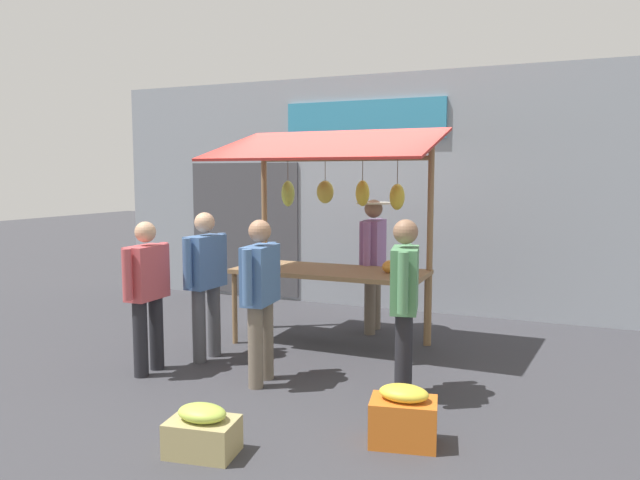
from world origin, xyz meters
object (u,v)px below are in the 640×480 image
vendor_with_sunhat (373,254)px  shopper_in_grey_tee (147,288)px  shopper_in_striped_shirt (206,276)px  shopper_with_shopping_bag (405,297)px  produce_crate_near (202,432)px  market_stall (333,211)px  produce_crate_side (403,417)px  shopper_with_ponytail (260,291)px

vendor_with_sunhat → shopper_in_grey_tee: bearing=-36.8°
shopper_in_striped_shirt → shopper_with_shopping_bag: size_ratio=0.99×
vendor_with_sunhat → shopper_with_shopping_bag: size_ratio=1.05×
shopper_with_shopping_bag → produce_crate_near: (1.02, 1.61, -0.74)m
market_stall → produce_crate_side: 3.01m
vendor_with_sunhat → shopper_in_grey_tee: 2.85m
shopper_in_grey_tee → produce_crate_side: size_ratio=2.83×
shopper_with_shopping_bag → produce_crate_side: (-0.24, 0.90, -0.70)m
market_stall → shopper_with_shopping_bag: bearing=131.7°
vendor_with_sunhat → shopper_in_grey_tee: size_ratio=1.10×
shopper_with_shopping_bag → produce_crate_side: bearing=-176.6°
shopper_with_ponytail → produce_crate_side: 1.88m
shopper_with_shopping_bag → shopper_in_grey_tee: shopper_with_shopping_bag is taller
vendor_with_sunhat → produce_crate_near: vendor_with_sunhat is taller
shopper_in_grey_tee → market_stall: bearing=-38.7°
shopper_in_striped_shirt → produce_crate_near: 2.37m
produce_crate_side → shopper_with_ponytail: bearing=-25.5°
shopper_with_shopping_bag → produce_crate_near: size_ratio=3.02×
produce_crate_side → market_stall: bearing=-57.3°
shopper_in_striped_shirt → produce_crate_side: size_ratio=2.94×
produce_crate_near → shopper_in_striped_shirt: bearing=-57.4°
shopper_with_shopping_bag → shopper_with_ponytail: size_ratio=1.02×
vendor_with_sunhat → produce_crate_near: size_ratio=3.17×
shopper_in_striped_shirt → produce_crate_near: bearing=-143.4°
vendor_with_sunhat → shopper_with_shopping_bag: vendor_with_sunhat is taller
produce_crate_near → produce_crate_side: (-1.26, -0.70, 0.04)m
vendor_with_sunhat → shopper_in_striped_shirt: bearing=-39.3°
shopper_in_grey_tee → produce_crate_near: bearing=-131.6°
vendor_with_sunhat → shopper_in_striped_shirt: size_ratio=1.06×
shopper_in_grey_tee → shopper_in_striped_shirt: bearing=-25.5°
shopper_with_ponytail → shopper_in_grey_tee: bearing=92.7°
market_stall → produce_crate_near: size_ratio=4.78×
shopper_with_ponytail → shopper_in_grey_tee: size_ratio=1.03×
shopper_in_striped_shirt → shopper_with_shopping_bag: (-2.23, 0.29, 0.01)m
market_stall → shopper_with_ponytail: size_ratio=1.61×
shopper_with_ponytail → shopper_in_grey_tee: (1.17, 0.16, -0.03)m
market_stall → vendor_with_sunhat: 0.95m
shopper_with_shopping_bag → shopper_in_grey_tee: bearing=85.5°
produce_crate_near → produce_crate_side: bearing=-150.8°
vendor_with_sunhat → shopper_with_ponytail: bearing=-13.4°
vendor_with_sunhat → produce_crate_side: (-1.20, 2.98, -0.78)m
shopper_in_striped_shirt → market_stall: bearing=-39.8°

